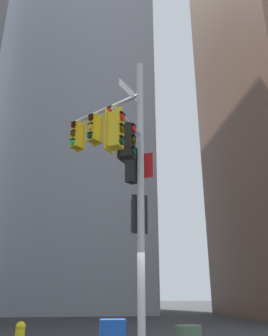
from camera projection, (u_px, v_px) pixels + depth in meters
The scene contains 2 objects.
building_mid_block at pixel (74, 142), 33.75m from camera, with size 13.81×13.81×31.09m, color #9399A3.
signal_pole_assembly at pixel (120, 158), 10.59m from camera, with size 2.75×4.07×8.74m.
Camera 1 is at (-1.38, -9.53, 1.45)m, focal length 36.38 mm.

